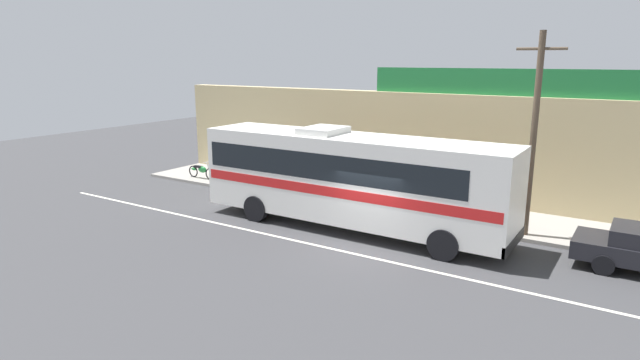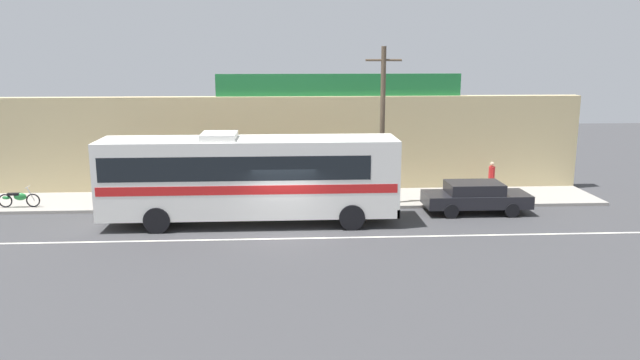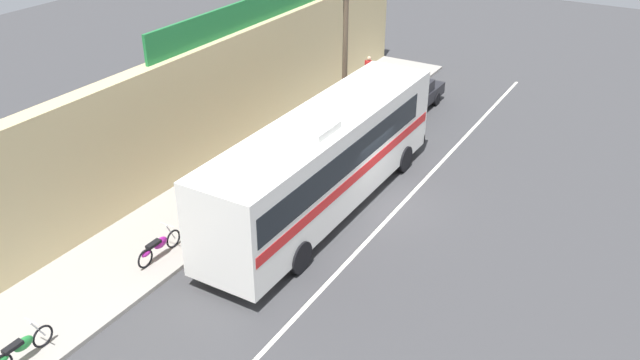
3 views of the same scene
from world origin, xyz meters
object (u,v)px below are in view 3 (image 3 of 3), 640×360
utility_pole (345,51)px  pedestrian_by_curb (369,69)px  parked_car (409,96)px  motorcycle_orange (21,348)px  motorcycle_red (159,246)px  intercity_bus (324,158)px

utility_pole → pedestrian_by_curb: bearing=16.5°
parked_car → motorcycle_orange: 20.36m
motorcycle_red → pedestrian_by_curb: bearing=4.4°
intercity_bus → pedestrian_by_curb: bearing=19.6°
intercity_bus → parked_car: bearing=6.4°
motorcycle_orange → intercity_bus: bearing=-14.5°
parked_car → motorcycle_orange: size_ratio=2.49×
parked_car → pedestrian_by_curb: size_ratio=2.89×
intercity_bus → pedestrian_by_curb: (11.61, 4.14, -1.02)m
utility_pole → pedestrian_by_curb: 6.56m
utility_pole → motorcycle_orange: size_ratio=3.86×
parked_car → motorcycle_red: parked_car is taller
motorcycle_red → motorcycle_orange: (-5.11, -0.16, 0.00)m
intercity_bus → parked_car: size_ratio=2.63×
intercity_bus → utility_pole: (5.90, 2.45, 1.74)m
motorcycle_red → utility_pole: bearing=-2.0°
motorcycle_orange → parked_car: bearing=-4.5°
utility_pole → parked_car: bearing=-18.6°
motorcycle_red → parked_car: bearing=-6.5°
motorcycle_orange → utility_pole: bearing=-0.8°
utility_pole → motorcycle_red: (-11.19, 0.40, -3.24)m
motorcycle_orange → pedestrian_by_curb: size_ratio=1.16×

